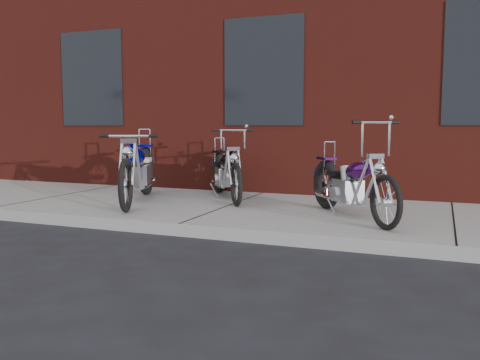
% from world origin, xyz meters
% --- Properties ---
extents(ground, '(120.00, 120.00, 0.00)m').
position_xyz_m(ground, '(0.00, 0.00, 0.00)').
color(ground, '#24252D').
rests_on(ground, ground).
extents(sidewalk, '(22.00, 3.00, 0.15)m').
position_xyz_m(sidewalk, '(0.00, 1.50, 0.07)').
color(sidewalk, gray).
rests_on(sidewalk, ground).
extents(building_brick, '(22.00, 10.00, 8.00)m').
position_xyz_m(building_brick, '(0.00, 8.00, 4.00)').
color(building_brick, '#5A1912').
rests_on(building_brick, ground).
extents(chopper_purple, '(1.38, 1.75, 1.20)m').
position_xyz_m(chopper_purple, '(1.79, 1.17, 0.54)').
color(chopper_purple, black).
rests_on(chopper_purple, sidewalk).
extents(chopper_blue, '(1.10, 2.34, 1.09)m').
position_xyz_m(chopper_blue, '(-1.41, 1.33, 0.60)').
color(chopper_blue, black).
rests_on(chopper_blue, sidewalk).
extents(chopper_third, '(1.28, 1.86, 1.10)m').
position_xyz_m(chopper_third, '(-0.31, 2.14, 0.54)').
color(chopper_third, black).
rests_on(chopper_third, sidewalk).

